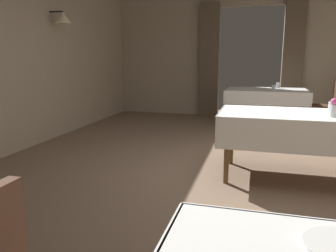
{
  "coord_description": "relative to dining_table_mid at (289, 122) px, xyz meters",
  "views": [
    {
      "loc": [
        0.17,
        -3.63,
        1.32
      ],
      "look_at": [
        -0.88,
        0.23,
        0.5
      ],
      "focal_mm": 34.62,
      "sensor_mm": 36.0,
      "label": 1
    }
  ],
  "objects": [
    {
      "name": "ground",
      "position": [
        -0.54,
        -0.1,
        -0.65
      ],
      "size": [
        10.08,
        10.08,
        0.0
      ],
      "primitive_type": "plane",
      "color": "#7A604C"
    },
    {
      "name": "flower_vase_mid",
      "position": [
        0.4,
        -0.19,
        0.21
      ],
      "size": [
        0.07,
        0.07,
        0.19
      ],
      "color": "silver",
      "rests_on": "dining_table_mid"
    },
    {
      "name": "wall_back",
      "position": [
        -0.54,
        4.08,
        0.87
      ],
      "size": [
        6.4,
        0.27,
        3.0
      ],
      "color": "gray",
      "rests_on": "ground"
    },
    {
      "name": "glass_far_b",
      "position": [
        0.06,
        3.3,
        0.16
      ],
      "size": [
        0.07,
        0.07,
        0.11
      ],
      "primitive_type": "cylinder",
      "color": "silver",
      "rests_on": "dining_table_far"
    },
    {
      "name": "glass_mid_b",
      "position": [
        0.46,
        0.2,
        0.16
      ],
      "size": [
        0.07,
        0.07,
        0.11
      ],
      "primitive_type": "cylinder",
      "color": "silver",
      "rests_on": "dining_table_mid"
    },
    {
      "name": "dining_table_far",
      "position": [
        -0.17,
        2.95,
        0.02
      ],
      "size": [
        1.56,
        1.05,
        0.75
      ],
      "color": "brown",
      "rests_on": "ground"
    },
    {
      "name": "chair_far_right",
      "position": [
        0.99,
        2.99,
        -0.13
      ],
      "size": [
        0.44,
        0.44,
        0.93
      ],
      "color": "black",
      "rests_on": "ground"
    },
    {
      "name": "dining_table_mid",
      "position": [
        0.0,
        0.0,
        0.0
      ],
      "size": [
        1.51,
        0.94,
        0.75
      ],
      "color": "brown",
      "rests_on": "ground"
    },
    {
      "name": "glass_far_a",
      "position": [
        -0.04,
        2.85,
        0.15
      ],
      "size": [
        0.08,
        0.08,
        0.09
      ],
      "primitive_type": "cylinder",
      "color": "silver",
      "rests_on": "dining_table_far"
    }
  ]
}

